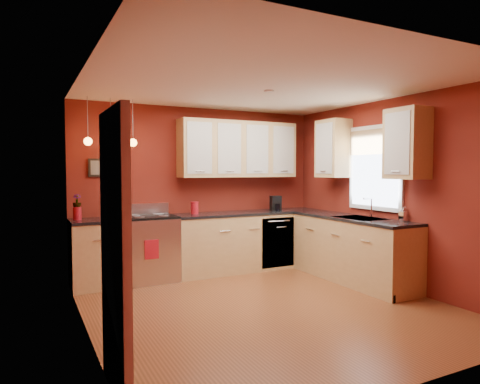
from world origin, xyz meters
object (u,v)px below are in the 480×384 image
red_canister (195,208)px  gas_range (149,248)px  soap_pump (403,214)px  sink (360,220)px  coffee_maker (276,204)px

red_canister → gas_range: bearing=-175.8°
gas_range → red_canister: size_ratio=5.87×
gas_range → soap_pump: soap_pump is taller
sink → coffee_maker: 1.58m
sink → coffee_maker: size_ratio=2.88×
sink → gas_range: bearing=150.2°
sink → soap_pump: 0.62m
red_canister → soap_pump: (2.15, -2.10, 0.00)m
coffee_maker → gas_range: bearing=-169.8°
red_canister → soap_pump: bearing=-44.4°
coffee_maker → soap_pump: (0.71, -2.05, -0.02)m
sink → red_canister: sink is taller
red_canister → soap_pump: 3.01m
gas_range → red_canister: (0.72, 0.05, 0.55)m
gas_range → soap_pump: (2.87, -2.05, 0.56)m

